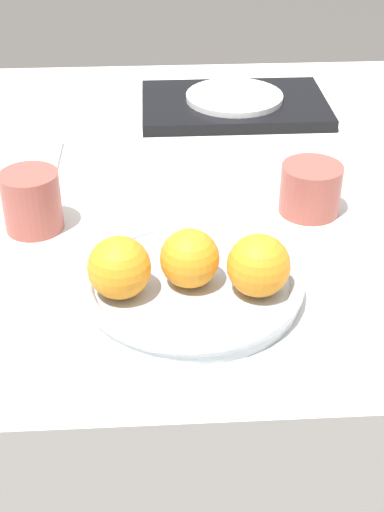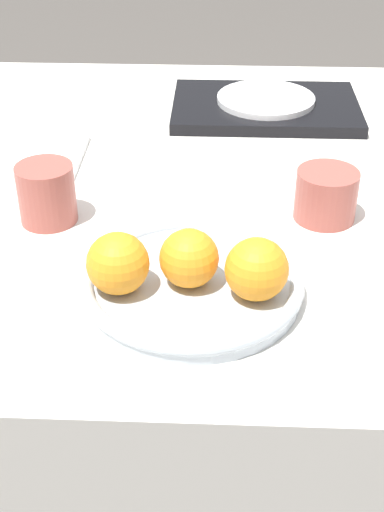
% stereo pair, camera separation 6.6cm
% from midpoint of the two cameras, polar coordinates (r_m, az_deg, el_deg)
% --- Properties ---
extents(ground_plane, '(12.00, 12.00, 0.00)m').
position_cam_midpoint_polar(ground_plane, '(1.57, 3.30, -19.56)').
color(ground_plane, '#4C4742').
extents(table, '(1.11, 0.98, 0.77)m').
position_cam_midpoint_polar(table, '(1.28, 3.86, -9.15)').
color(table, silver).
rests_on(table, ground_plane).
extents(fruit_platter, '(0.25, 0.25, 0.03)m').
position_cam_midpoint_polar(fruit_platter, '(0.80, 2.35, -2.25)').
color(fruit_platter, '#B2BCC6').
rests_on(fruit_platter, table).
extents(orange_0, '(0.07, 0.07, 0.07)m').
position_cam_midpoint_polar(orange_0, '(0.78, 2.19, -0.25)').
color(orange_0, orange).
rests_on(orange_0, fruit_platter).
extents(orange_1, '(0.07, 0.07, 0.07)m').
position_cam_midpoint_polar(orange_1, '(0.77, -3.52, -0.67)').
color(orange_1, orange).
rests_on(orange_1, fruit_platter).
extents(orange_2, '(0.07, 0.07, 0.07)m').
position_cam_midpoint_polar(orange_2, '(0.76, 7.67, -1.13)').
color(orange_2, orange).
rests_on(orange_2, fruit_platter).
extents(serving_tray, '(0.32, 0.21, 0.02)m').
position_cam_midpoint_polar(serving_tray, '(1.28, 7.39, 11.69)').
color(serving_tray, black).
rests_on(serving_tray, table).
extents(side_plate, '(0.17, 0.17, 0.01)m').
position_cam_midpoint_polar(side_plate, '(1.28, 7.44, 12.31)').
color(side_plate, white).
rests_on(side_plate, serving_tray).
extents(cup_1, '(0.08, 0.08, 0.07)m').
position_cam_midpoint_polar(cup_1, '(0.96, 12.63, 4.72)').
color(cup_1, '#9E4C42').
rests_on(cup_1, table).
extents(cup_2, '(0.07, 0.07, 0.08)m').
position_cam_midpoint_polar(cup_2, '(0.94, -9.60, 4.89)').
color(cup_2, '#9E4C42').
rests_on(cup_2, table).
extents(napkin, '(0.15, 0.15, 0.01)m').
position_cam_midpoint_polar(napkin, '(1.13, -10.79, 7.82)').
color(napkin, white).
rests_on(napkin, table).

